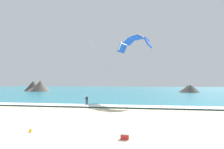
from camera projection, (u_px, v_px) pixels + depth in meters
ground_plane at (61, 129)px, 16.35m from camera, size 200.00×200.00×0.00m
sea at (129, 90)px, 88.98m from camera, size 200.00×120.00×0.20m
surf_foam at (100, 106)px, 30.80m from camera, size 200.00×2.94×0.04m
surfboard at (87, 105)px, 32.53m from camera, size 0.95×1.46×0.09m
kitesurfer at (87, 100)px, 32.59m from camera, size 0.65×0.65×1.69m
kite_primary at (135, 41)px, 39.67m from camera, size 10.92×10.97×12.33m
headland_right at (190, 89)px, 68.92m from camera, size 7.76×7.36×2.93m
headland_left at (36, 87)px, 78.94m from camera, size 12.27×11.02×4.47m
cooler_box at (125, 136)px, 13.53m from camera, size 0.58×0.38×0.40m
beach_ball at (31, 130)px, 15.40m from camera, size 0.28×0.28×0.28m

